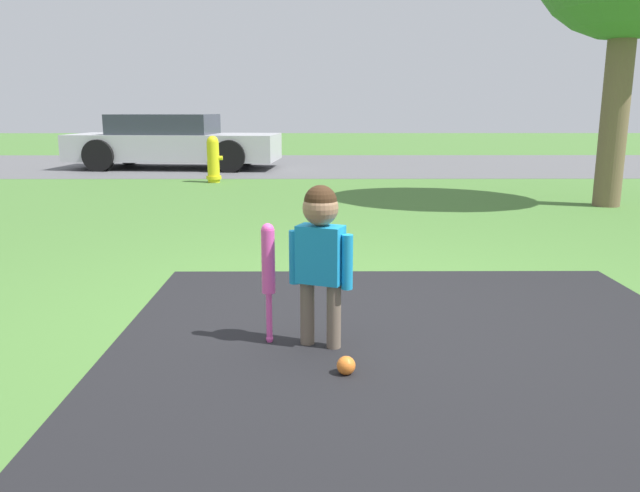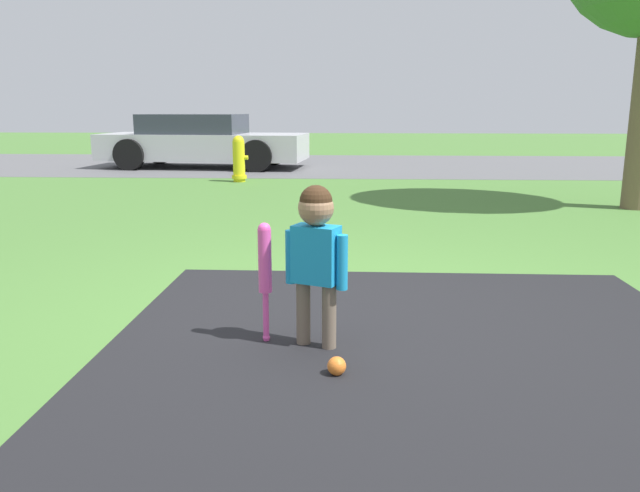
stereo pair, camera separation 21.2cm
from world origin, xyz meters
name	(u,v)px [view 1 (the left image)]	position (x,y,z in m)	size (l,w,h in m)	color
ground_plane	(337,312)	(0.00, 0.00, 0.00)	(60.00, 60.00, 0.00)	#477533
street_strip	(322,165)	(0.00, 10.73, 0.00)	(40.00, 6.00, 0.01)	#59595B
child	(320,244)	(-0.11, -0.59, 0.57)	(0.34, 0.21, 0.88)	#6B5B4C
baseball_bat	(268,266)	(-0.39, -0.53, 0.44)	(0.07, 0.07, 0.67)	#E54CA5
sports_ball	(346,365)	(0.01, -0.96, 0.05)	(0.09, 0.09, 0.09)	orange
fire_hydrant	(213,160)	(-1.93, 7.20, 0.40)	(0.30, 0.26, 0.81)	yellow
parked_car	(173,142)	(-3.24, 9.88, 0.56)	(4.54, 2.13, 1.16)	#B7B7BC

